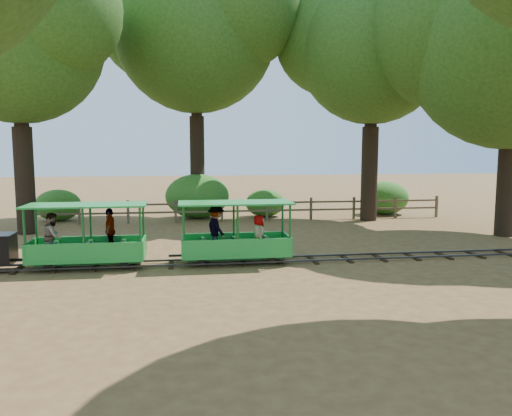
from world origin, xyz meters
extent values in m
plane|color=olive|center=(0.00, 0.00, 0.00)|extent=(90.00, 90.00, 0.00)
cube|color=#3F3D3A|center=(0.00, -0.30, 0.08)|extent=(22.00, 0.05, 0.05)
cube|color=#3F3D3A|center=(0.00, 0.30, 0.08)|extent=(22.00, 0.05, 0.05)
cube|color=#382314|center=(0.00, 0.00, 0.03)|extent=(0.12, 1.00, 0.05)
cube|color=#382314|center=(-5.00, 0.00, 0.03)|extent=(0.12, 1.00, 0.05)
cube|color=#382314|center=(5.00, 0.00, 0.03)|extent=(0.12, 1.00, 0.05)
cube|color=green|center=(-5.19, 0.00, 0.29)|extent=(3.00, 1.15, 0.09)
cube|color=#13551F|center=(-5.19, 0.00, 0.19)|extent=(2.70, 0.44, 0.12)
cube|color=green|center=(-5.19, -0.54, 0.56)|extent=(3.00, 0.05, 0.44)
cube|color=green|center=(-5.19, 0.54, 0.56)|extent=(3.00, 0.05, 0.44)
cube|color=green|center=(-5.19, 0.00, 1.70)|extent=(3.13, 1.28, 0.04)
cylinder|color=#13551F|center=(-6.62, -0.52, 1.00)|extent=(0.06, 0.06, 1.41)
cylinder|color=#13551F|center=(-6.62, 0.52, 1.00)|extent=(0.06, 0.06, 1.41)
cylinder|color=#13551F|center=(-3.76, -0.52, 1.00)|extent=(0.06, 0.06, 1.41)
cylinder|color=#13551F|center=(-3.76, 0.52, 1.00)|extent=(0.06, 0.06, 1.41)
cube|color=#13551F|center=(-6.09, 0.00, 0.51)|extent=(0.11, 0.97, 0.35)
cube|color=#13551F|center=(-5.19, 0.00, 0.51)|extent=(0.11, 0.97, 0.35)
cube|color=#13551F|center=(-4.29, 0.00, 0.51)|extent=(0.11, 0.97, 0.35)
cylinder|color=black|center=(-6.15, -0.30, 0.22)|extent=(0.25, 0.05, 0.25)
cylinder|color=black|center=(-6.15, 0.30, 0.22)|extent=(0.25, 0.05, 0.25)
cylinder|color=black|center=(-4.23, -0.30, 0.22)|extent=(0.25, 0.05, 0.25)
cylinder|color=black|center=(-4.23, 0.30, 0.22)|extent=(0.25, 0.05, 0.25)
imported|color=gray|center=(-6.00, -0.25, 0.94)|extent=(0.48, 0.60, 1.21)
imported|color=gray|center=(-4.65, 0.37, 0.95)|extent=(0.35, 0.74, 1.23)
cube|color=green|center=(-1.22, 0.00, 0.29)|extent=(3.00, 1.15, 0.09)
cube|color=#13551F|center=(-1.22, 0.00, 0.19)|extent=(2.70, 0.44, 0.12)
cube|color=green|center=(-1.22, -0.54, 0.56)|extent=(3.00, 0.05, 0.44)
cube|color=green|center=(-1.22, 0.54, 0.56)|extent=(3.00, 0.05, 0.44)
cube|color=green|center=(-1.22, 0.00, 1.70)|extent=(3.13, 1.28, 0.04)
cylinder|color=#13551F|center=(-2.64, -0.52, 1.00)|extent=(0.06, 0.06, 1.41)
cylinder|color=#13551F|center=(-2.64, 0.52, 1.00)|extent=(0.06, 0.06, 1.41)
cylinder|color=#13551F|center=(0.21, -0.52, 1.00)|extent=(0.06, 0.06, 1.41)
cylinder|color=#13551F|center=(0.21, 0.52, 1.00)|extent=(0.06, 0.06, 1.41)
cube|color=#13551F|center=(-2.11, 0.00, 0.51)|extent=(0.11, 0.97, 0.35)
cube|color=#13551F|center=(-1.22, 0.00, 0.51)|extent=(0.11, 0.97, 0.35)
cube|color=#13551F|center=(-0.32, 0.00, 0.51)|extent=(0.11, 0.97, 0.35)
cylinder|color=black|center=(-2.17, -0.30, 0.22)|extent=(0.25, 0.05, 0.25)
cylinder|color=black|center=(-2.17, 0.30, 0.22)|extent=(0.25, 0.05, 0.25)
cylinder|color=black|center=(-0.26, -0.30, 0.22)|extent=(0.25, 0.05, 0.25)
cylinder|color=black|center=(-0.26, 0.30, 0.22)|extent=(0.25, 0.05, 0.25)
imported|color=gray|center=(-1.74, 0.15, 0.98)|extent=(0.75, 0.95, 1.29)
imported|color=gray|center=(-0.61, -0.30, 0.87)|extent=(0.34, 0.52, 1.06)
cylinder|color=#2D2116|center=(-8.50, 6.00, 1.99)|extent=(0.70, 0.70, 3.98)
cylinder|color=#2D2116|center=(-8.50, 6.00, 5.12)|extent=(0.52, 0.53, 2.28)
sphere|color=#254A17|center=(-8.50, 6.00, 7.19)|extent=(6.22, 6.22, 6.22)
sphere|color=#254A17|center=(-6.95, 5.07, 7.97)|extent=(4.66, 4.66, 4.66)
cylinder|color=#2D2116|center=(-2.00, 9.50, 2.32)|extent=(0.66, 0.66, 4.64)
cylinder|color=#2D2116|center=(-2.00, 9.50, 5.96)|extent=(0.50, 0.50, 2.65)
sphere|color=#254A17|center=(-2.00, 9.50, 8.37)|extent=(7.25, 7.25, 7.25)
sphere|color=#254A17|center=(-0.19, 8.41, 9.28)|extent=(5.44, 5.44, 5.44)
sphere|color=#254A17|center=(-3.63, 10.77, 9.10)|extent=(5.80, 5.80, 5.80)
cylinder|color=#2D2116|center=(5.50, 7.50, 2.06)|extent=(0.72, 0.72, 4.12)
cylinder|color=#2D2116|center=(5.50, 7.50, 5.30)|extent=(0.54, 0.54, 2.35)
sphere|color=#254A17|center=(5.50, 7.50, 7.44)|extent=(6.45, 6.45, 6.45)
sphere|color=#254A17|center=(7.11, 6.53, 8.25)|extent=(4.84, 4.84, 4.84)
sphere|color=#254A17|center=(4.05, 8.63, 8.09)|extent=(5.16, 5.16, 5.16)
cylinder|color=#2D2116|center=(9.00, 3.00, 1.83)|extent=(0.68, 0.68, 3.65)
cylinder|color=#2D2116|center=(9.00, 3.00, 4.70)|extent=(0.51, 0.51, 2.09)
sphere|color=#254A17|center=(7.32, 4.31, 7.60)|extent=(5.97, 5.97, 5.97)
cube|color=brown|center=(-9.00, 8.00, 0.50)|extent=(0.10, 0.10, 1.00)
cube|color=brown|center=(-7.00, 8.00, 0.50)|extent=(0.10, 0.10, 1.00)
cube|color=brown|center=(-5.00, 8.00, 0.50)|extent=(0.10, 0.10, 1.00)
cube|color=brown|center=(-3.00, 8.00, 0.50)|extent=(0.10, 0.10, 1.00)
cube|color=brown|center=(-1.00, 8.00, 0.50)|extent=(0.10, 0.10, 1.00)
cube|color=brown|center=(1.00, 8.00, 0.50)|extent=(0.10, 0.10, 1.00)
cube|color=brown|center=(3.00, 8.00, 0.50)|extent=(0.10, 0.10, 1.00)
cube|color=brown|center=(5.00, 8.00, 0.50)|extent=(0.10, 0.10, 1.00)
cube|color=brown|center=(7.00, 8.00, 0.50)|extent=(0.10, 0.10, 1.00)
cube|color=brown|center=(9.00, 8.00, 0.50)|extent=(0.10, 0.10, 1.00)
cube|color=brown|center=(0.00, 8.00, 0.80)|extent=(18.00, 0.06, 0.08)
cube|color=brown|center=(0.00, 8.00, 0.45)|extent=(18.00, 0.06, 0.08)
ellipsoid|color=#2D6B1E|center=(-8.15, 9.30, 0.69)|extent=(2.00, 1.54, 1.39)
ellipsoid|color=#2D6B1E|center=(-2.02, 9.30, 1.01)|extent=(2.92, 2.25, 2.02)
ellipsoid|color=#2D6B1E|center=(1.12, 9.30, 0.64)|extent=(1.85, 1.42, 1.28)
ellipsoid|color=#2D6B1E|center=(7.03, 9.30, 0.80)|extent=(2.31, 1.77, 1.60)
camera|label=1|loc=(-2.60, -13.60, 3.21)|focal=35.00mm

